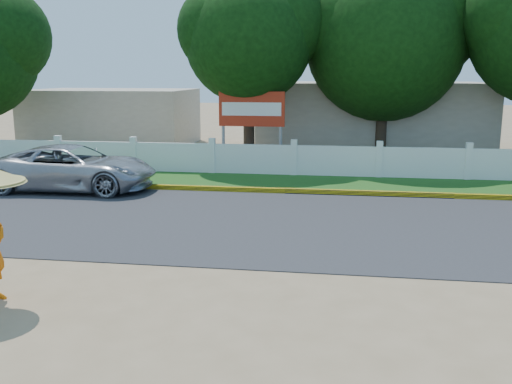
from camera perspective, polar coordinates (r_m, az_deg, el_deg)
ground at (r=9.88m, az=-1.74°, el=-9.79°), size 120.00×120.00×0.00m
road at (r=14.11m, az=1.51°, el=-3.06°), size 60.00×7.00×0.02m
grass_verge at (r=19.20m, az=3.43°, el=0.95°), size 60.00×3.50×0.03m
curb at (r=17.53m, az=2.93°, el=0.12°), size 40.00×0.18×0.16m
fence at (r=20.53m, az=3.81°, el=3.17°), size 40.00×0.10×1.10m
building_near at (r=27.14m, az=11.43°, el=7.31°), size 10.00×6.00×3.20m
building_far at (r=30.44m, az=-14.13°, el=7.28°), size 8.00×5.00×2.80m
vehicle at (r=18.78m, az=-17.82°, el=2.32°), size 5.20×2.52×1.43m
billboard at (r=21.64m, az=-0.44°, el=7.88°), size 2.50×0.13×2.95m
tree_row at (r=23.56m, az=15.27°, el=14.95°), size 34.15×8.03×8.99m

